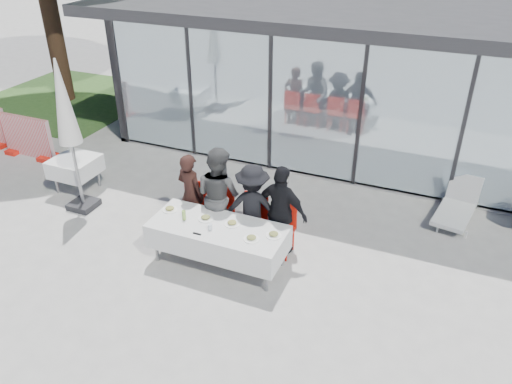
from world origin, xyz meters
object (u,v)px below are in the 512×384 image
at_px(lounger, 458,205).
at_px(diner_chair_a, 193,204).
at_px(diner_a, 191,194).
at_px(plate_c, 232,223).
at_px(plate_a, 170,209).
at_px(plate_b, 206,218).
at_px(diner_b, 219,195).
at_px(diner_chair_c, 254,218).
at_px(plate_extra, 251,238).
at_px(plate_d, 274,234).
at_px(dining_table, 218,237).
at_px(market_umbrella, 65,113).
at_px(diner_chair_b, 221,210).
at_px(diner_chair_d, 282,224).
at_px(juice_bottle, 184,215).
at_px(diner_c, 253,207).
at_px(diner_d, 281,212).
at_px(spare_table_left, 75,166).
at_px(folded_eyeglasses, 197,234).

bearing_deg(lounger, diner_chair_a, -152.39).
relative_size(diner_a, plate_c, 6.11).
bearing_deg(plate_a, plate_c, 0.73).
bearing_deg(plate_b, diner_b, 94.47).
height_order(diner_chair_c, plate_extra, diner_chair_c).
bearing_deg(diner_chair_c, plate_d, -46.90).
distance_m(dining_table, plate_d, 0.98).
bearing_deg(diner_chair_a, market_umbrella, -175.55).
distance_m(diner_chair_b, diner_chair_c, 0.64).
xyz_separation_m(dining_table, lounger, (3.61, 3.10, -0.28)).
bearing_deg(diner_chair_d, diner_a, -178.01).
xyz_separation_m(dining_table, plate_c, (0.20, 0.13, 0.24)).
bearing_deg(diner_chair_c, plate_extra, -69.34).
distance_m(diner_chair_b, plate_b, 0.69).
xyz_separation_m(diner_chair_a, juice_bottle, (0.28, -0.79, 0.30)).
height_order(diner_c, diner_chair_c, diner_c).
xyz_separation_m(diner_a, plate_extra, (1.54, -0.83, -0.01)).
height_order(diner_chair_a, plate_extra, diner_chair_a).
bearing_deg(plate_d, diner_chair_c, 133.10).
xyz_separation_m(diner_d, plate_a, (-1.82, -0.58, -0.05)).
bearing_deg(spare_table_left, diner_c, -5.53).
height_order(plate_a, plate_extra, same).
bearing_deg(diner_chair_b, lounger, 30.87).
xyz_separation_m(plate_a, folded_eyeglasses, (0.77, -0.45, -0.02)).
bearing_deg(diner_chair_a, plate_c, -29.87).
relative_size(dining_table, diner_a, 1.44).
bearing_deg(folded_eyeglasses, plate_b, 99.97).
distance_m(plate_d, lounger, 4.05).
distance_m(plate_a, folded_eyeglasses, 0.89).
height_order(diner_b, plate_d, diner_b).
distance_m(spare_table_left, market_umbrella, 1.64).
bearing_deg(diner_chair_d, plate_b, -150.08).
relative_size(diner_chair_d, juice_bottle, 5.82).
xyz_separation_m(diner_chair_b, market_umbrella, (-2.99, -0.19, 1.46)).
bearing_deg(plate_b, diner_c, 44.46).
xyz_separation_m(diner_chair_b, diner_chair_c, (0.64, 0.00, 0.00)).
bearing_deg(plate_extra, diner_chair_c, 110.66).
xyz_separation_m(diner_chair_b, plate_d, (1.26, -0.66, 0.24)).
bearing_deg(plate_d, plate_a, 179.27).
bearing_deg(diner_chair_b, dining_table, -66.96).
distance_m(diner_d, plate_d, 0.61).
bearing_deg(plate_c, dining_table, -147.24).
bearing_deg(diner_a, spare_table_left, 6.87).
bearing_deg(dining_table, market_umbrella, 170.40).
xyz_separation_m(diner_b, diner_chair_d, (1.17, 0.06, -0.36)).
height_order(diner_chair_a, plate_d, diner_chair_a).
height_order(dining_table, diner_chair_a, diner_chair_a).
bearing_deg(juice_bottle, diner_chair_d, 28.69).
distance_m(plate_c, juice_bottle, 0.82).
relative_size(diner_d, plate_extra, 6.48).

